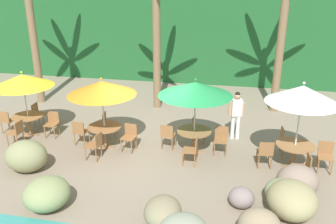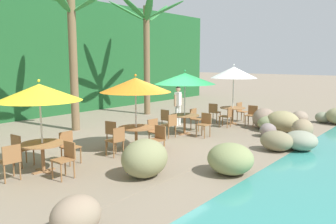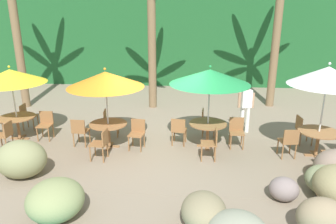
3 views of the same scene
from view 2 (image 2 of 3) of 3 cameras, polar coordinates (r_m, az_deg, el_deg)
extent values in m
plane|color=gray|center=(12.09, -0.80, -4.82)|extent=(120.00, 120.00, 0.00)
cube|color=gray|center=(12.09, -0.80, -4.80)|extent=(18.00, 5.20, 0.01)
cube|color=#1E5628|center=(18.82, -22.73, 8.51)|extent=(28.00, 2.40, 6.00)
ellipsoid|color=gray|center=(16.36, 20.85, -0.84)|extent=(0.79, 0.71, 0.58)
ellipsoid|color=gray|center=(14.73, 15.53, -1.02)|extent=(1.03, 0.91, 0.86)
ellipsoid|color=gray|center=(5.94, -14.91, -16.19)|extent=(0.86, 0.71, 0.66)
ellipsoid|color=#848E5A|center=(8.73, 10.24, -7.58)|extent=(1.11, 1.15, 0.78)
ellipsoid|color=gray|center=(11.61, 20.94, -4.40)|extent=(1.06, 1.04, 0.61)
ellipsoid|color=gray|center=(14.31, 16.55, -1.80)|extent=(1.04, 1.03, 0.63)
ellipsoid|color=#848659|center=(8.38, -3.86, -7.60)|extent=(1.22, 1.03, 0.93)
ellipsoid|color=gray|center=(17.07, 24.21, -0.81)|extent=(0.70, 0.71, 0.49)
ellipsoid|color=#837958|center=(11.26, 17.43, -4.55)|extent=(0.85, 1.01, 0.63)
ellipsoid|color=gray|center=(13.23, 16.12, -2.88)|extent=(0.63, 0.60, 0.51)
ellipsoid|color=#8D7A5C|center=(13.17, 21.24, -2.65)|extent=(0.90, 0.73, 0.74)
ellipsoid|color=#968B5E|center=(14.21, 18.32, -1.51)|extent=(1.16, 1.28, 0.84)
cylinder|color=silver|center=(9.16, -20.10, -2.91)|extent=(0.04, 0.04, 2.11)
cone|color=yellow|center=(9.02, -20.41, 3.05)|extent=(2.07, 2.07, 0.41)
sphere|color=yellow|center=(9.00, -20.51, 4.86)|extent=(0.07, 0.07, 0.07)
cube|color=olive|center=(9.41, -19.78, -9.14)|extent=(0.60, 0.12, 0.03)
cube|color=olive|center=(9.41, -19.78, -9.14)|extent=(0.12, 0.60, 0.03)
cylinder|color=olive|center=(9.31, -19.89, -7.06)|extent=(0.09, 0.09, 0.71)
cylinder|color=olive|center=(9.22, -20.00, -4.93)|extent=(1.10, 1.10, 0.03)
cylinder|color=olive|center=(9.78, -14.17, -6.95)|extent=(0.04, 0.04, 0.45)
cylinder|color=olive|center=(9.57, -15.85, -7.35)|extent=(0.04, 0.04, 0.45)
cylinder|color=olive|center=(10.05, -15.44, -6.57)|extent=(0.04, 0.04, 0.45)
cylinder|color=olive|center=(9.85, -17.11, -6.95)|extent=(0.04, 0.04, 0.45)
cube|color=olive|center=(9.75, -15.70, -5.59)|extent=(0.43, 0.43, 0.03)
cube|color=olive|center=(9.86, -16.44, -4.30)|extent=(0.42, 0.04, 0.42)
cylinder|color=olive|center=(10.28, -22.31, -6.58)|extent=(0.04, 0.04, 0.45)
cylinder|color=olive|center=(9.99, -21.21, -6.95)|extent=(0.04, 0.04, 0.45)
cylinder|color=olive|center=(10.10, -24.03, -6.94)|extent=(0.04, 0.04, 0.45)
cylinder|color=olive|center=(9.80, -22.96, -7.33)|extent=(0.04, 0.04, 0.45)
cube|color=olive|center=(9.98, -22.70, -5.61)|extent=(0.44, 0.44, 0.03)
cube|color=olive|center=(9.84, -23.76, -4.71)|extent=(0.06, 0.42, 0.42)
cylinder|color=olive|center=(9.23, -24.09, -8.36)|extent=(0.04, 0.04, 0.45)
cylinder|color=olive|center=(8.79, -25.30, -9.28)|extent=(0.04, 0.04, 0.45)
cylinder|color=olive|center=(8.92, -23.16, -8.89)|extent=(0.04, 0.04, 0.45)
cube|color=olive|center=(8.94, -24.77, -7.34)|extent=(0.45, 0.45, 0.03)
cube|color=olive|center=(8.72, -24.34, -6.39)|extent=(0.42, 0.06, 0.42)
cylinder|color=olive|center=(8.42, -17.17, -9.58)|extent=(0.04, 0.04, 0.45)
cylinder|color=olive|center=(8.71, -18.51, -9.05)|extent=(0.04, 0.04, 0.45)
cylinder|color=olive|center=(8.62, -15.19, -9.09)|extent=(0.04, 0.04, 0.45)
cylinder|color=olive|center=(8.90, -16.56, -8.59)|extent=(0.04, 0.04, 0.45)
cube|color=olive|center=(8.59, -16.93, -7.54)|extent=(0.42, 0.42, 0.03)
cube|color=olive|center=(8.65, -15.89, -6.05)|extent=(0.04, 0.42, 0.42)
cylinder|color=silver|center=(10.70, -5.30, -0.74)|extent=(0.04, 0.04, 2.15)
cone|color=orange|center=(10.58, -5.37, 4.46)|extent=(2.17, 2.17, 0.43)
sphere|color=orange|center=(10.57, -5.39, 6.06)|extent=(0.07, 0.07, 0.07)
cube|color=olive|center=(10.92, -5.22, -6.24)|extent=(0.60, 0.12, 0.03)
cube|color=olive|center=(10.92, -5.22, -6.24)|extent=(0.12, 0.60, 0.03)
cylinder|color=olive|center=(10.83, -5.25, -4.42)|extent=(0.09, 0.09, 0.71)
cylinder|color=olive|center=(10.76, -5.27, -2.58)|extent=(1.10, 1.10, 0.03)
cylinder|color=olive|center=(11.38, -0.59, -4.50)|extent=(0.04, 0.04, 0.45)
cylinder|color=olive|center=(11.15, -1.94, -4.78)|extent=(0.04, 0.04, 0.45)
cylinder|color=olive|center=(11.64, -1.78, -4.21)|extent=(0.04, 0.04, 0.45)
cylinder|color=olive|center=(11.41, -3.13, -4.48)|extent=(0.04, 0.04, 0.45)
cube|color=olive|center=(11.34, -1.87, -3.31)|extent=(0.47, 0.47, 0.03)
cube|color=olive|center=(11.45, -2.53, -2.20)|extent=(0.42, 0.09, 0.42)
cylinder|color=olive|center=(11.62, -8.85, -4.33)|extent=(0.04, 0.04, 0.45)
cylinder|color=olive|center=(11.40, -7.46, -4.55)|extent=(0.04, 0.04, 0.45)
cylinder|color=olive|center=(11.35, -9.99, -4.67)|extent=(0.04, 0.04, 0.45)
cylinder|color=olive|center=(11.13, -8.59, -4.90)|extent=(0.04, 0.04, 0.45)
cube|color=olive|center=(11.32, -8.75, -3.43)|extent=(0.47, 0.47, 0.03)
cube|color=olive|center=(11.13, -9.42, -2.62)|extent=(0.09, 0.42, 0.42)
cylinder|color=olive|center=(10.36, -10.15, -5.94)|extent=(0.04, 0.04, 0.45)
cylinder|color=olive|center=(10.58, -8.60, -5.61)|extent=(0.04, 0.04, 0.45)
cylinder|color=olive|center=(10.09, -8.91, -6.30)|extent=(0.04, 0.04, 0.45)
cylinder|color=olive|center=(10.31, -7.35, -5.95)|extent=(0.04, 0.04, 0.45)
cube|color=olive|center=(10.28, -8.78, -4.65)|extent=(0.45, 0.45, 0.03)
cube|color=olive|center=(10.08, -8.10, -3.76)|extent=(0.42, 0.07, 0.42)
cylinder|color=olive|center=(10.02, -2.06, -6.31)|extent=(0.04, 0.04, 0.45)
cylinder|color=olive|center=(10.27, -3.47, -5.95)|extent=(0.04, 0.04, 0.45)
cylinder|color=olive|center=(10.27, -0.64, -5.94)|extent=(0.04, 0.04, 0.45)
cylinder|color=olive|center=(10.51, -2.05, -5.61)|extent=(0.04, 0.04, 0.45)
cube|color=olive|center=(10.21, -2.06, -4.65)|extent=(0.45, 0.45, 0.03)
cube|color=olive|center=(10.30, -1.28, -3.41)|extent=(0.07, 0.42, 0.42)
cylinder|color=silver|center=(13.06, 2.77, 1.11)|extent=(0.04, 0.04, 2.22)
cone|color=#238E47|center=(12.97, 2.80, 5.54)|extent=(2.28, 2.28, 0.42)
sphere|color=#238E47|center=(12.96, 2.81, 6.81)|extent=(0.07, 0.07, 0.07)
cube|color=olive|center=(13.24, 2.73, -3.58)|extent=(0.60, 0.12, 0.03)
cube|color=olive|center=(13.24, 2.73, -3.58)|extent=(0.12, 0.60, 0.03)
cylinder|color=olive|center=(13.17, 2.74, -2.07)|extent=(0.09, 0.09, 0.71)
cylinder|color=olive|center=(13.11, 2.76, -0.55)|extent=(1.10, 1.10, 0.03)
cylinder|color=olive|center=(13.93, 5.84, -2.13)|extent=(0.04, 0.04, 0.45)
cylinder|color=olive|center=(13.64, 5.02, -2.35)|extent=(0.04, 0.04, 0.45)
cylinder|color=olive|center=(14.13, 4.63, -1.97)|extent=(0.04, 0.04, 0.45)
cylinder|color=olive|center=(13.84, 3.79, -2.18)|extent=(0.04, 0.04, 0.45)
cube|color=olive|center=(13.84, 4.83, -1.18)|extent=(0.42, 0.42, 0.03)
cube|color=olive|center=(13.92, 4.16, -0.30)|extent=(0.42, 0.04, 0.42)
cylinder|color=olive|center=(14.01, 0.03, -2.03)|extent=(0.04, 0.04, 0.45)
cylinder|color=olive|center=(13.77, 1.11, -2.21)|extent=(0.04, 0.04, 0.45)
cylinder|color=olive|center=(13.76, -1.00, -2.22)|extent=(0.04, 0.04, 0.45)
cylinder|color=olive|center=(13.51, 0.09, -2.42)|extent=(0.04, 0.04, 0.45)
cube|color=olive|center=(13.72, 0.06, -1.23)|extent=(0.45, 0.45, 0.03)
cube|color=olive|center=(13.54, -0.52, -0.53)|extent=(0.07, 0.42, 0.42)
cylinder|color=olive|center=(12.61, -1.05, -3.21)|extent=(0.04, 0.04, 0.45)
cylinder|color=olive|center=(12.85, 0.11, -2.99)|extent=(0.04, 0.04, 0.45)
cylinder|color=olive|center=(12.36, 0.08, -3.45)|extent=(0.04, 0.04, 0.45)
cylinder|color=olive|center=(12.60, 1.25, -3.22)|extent=(0.04, 0.04, 0.45)
cube|color=olive|center=(12.56, 0.10, -2.14)|extent=(0.47, 0.47, 0.03)
cube|color=olive|center=(12.38, 0.74, -1.38)|extent=(0.42, 0.09, 0.42)
cylinder|color=olive|center=(12.48, 6.04, -3.38)|extent=(0.04, 0.04, 0.45)
cylinder|color=olive|center=(12.67, 4.69, -3.18)|extent=(0.04, 0.04, 0.45)
cylinder|color=olive|center=(12.77, 6.92, -3.12)|extent=(0.04, 0.04, 0.45)
cylinder|color=olive|center=(12.96, 5.59, -2.93)|extent=(0.04, 0.04, 0.45)
cube|color=olive|center=(12.68, 5.83, -2.09)|extent=(0.43, 0.43, 0.03)
cube|color=olive|center=(12.81, 6.34, -1.10)|extent=(0.04, 0.42, 0.42)
cylinder|color=silver|center=(15.36, 10.64, 2.38)|extent=(0.04, 0.04, 2.37)
cone|color=white|center=(15.29, 10.75, 6.43)|extent=(2.00, 2.00, 0.49)
sphere|color=white|center=(15.28, 10.79, 7.63)|extent=(0.07, 0.07, 0.07)
cube|color=olive|center=(15.53, 10.52, -1.92)|extent=(0.60, 0.12, 0.03)
cube|color=olive|center=(15.53, 10.52, -1.92)|extent=(0.12, 0.60, 0.03)
cylinder|color=olive|center=(15.47, 10.56, -0.63)|extent=(0.09, 0.09, 0.71)
cylinder|color=olive|center=(15.42, 10.59, 0.68)|extent=(1.10, 1.10, 0.03)
cylinder|color=olive|center=(16.26, 13.06, -0.78)|extent=(0.04, 0.04, 0.45)
cylinder|color=olive|center=(15.96, 12.41, -0.93)|extent=(0.04, 0.04, 0.45)
cylinder|color=olive|center=(16.44, 12.00, -0.64)|extent=(0.04, 0.04, 0.45)
cylinder|color=olive|center=(16.14, 11.33, -0.79)|extent=(0.04, 0.04, 0.45)
cube|color=olive|center=(16.16, 12.22, 0.06)|extent=(0.46, 0.46, 0.03)
cube|color=olive|center=(16.24, 11.65, 0.81)|extent=(0.42, 0.07, 0.42)
cylinder|color=olive|center=(16.07, 7.43, -0.73)|extent=(0.04, 0.04, 0.45)
cylinder|color=olive|center=(15.92, 8.58, -0.85)|extent=(0.04, 0.04, 0.45)
cylinder|color=olive|center=(15.76, 6.85, -0.91)|extent=(0.04, 0.04, 0.45)
cylinder|color=olive|center=(15.60, 8.02, -1.02)|extent=(0.04, 0.04, 0.45)
cube|color=olive|center=(15.80, 7.74, -0.02)|extent=(0.45, 0.45, 0.03)
cube|color=olive|center=(15.60, 7.43, 0.60)|extent=(0.07, 0.42, 0.42)
cylinder|color=olive|center=(14.62, 8.44, -1.68)|extent=(0.04, 0.04, 0.45)
cylinder|color=olive|center=(14.94, 8.98, -1.47)|extent=(0.04, 0.04, 0.45)
cylinder|color=olive|center=(14.48, 9.73, -1.80)|extent=(0.04, 0.04, 0.45)
cylinder|color=olive|center=(14.81, 10.25, -1.59)|extent=(0.04, 0.04, 0.45)
cube|color=olive|center=(14.67, 9.37, -0.71)|extent=(0.47, 0.47, 0.03)
cube|color=olive|center=(14.57, 10.12, -0.02)|extent=(0.42, 0.09, 0.42)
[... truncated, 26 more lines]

